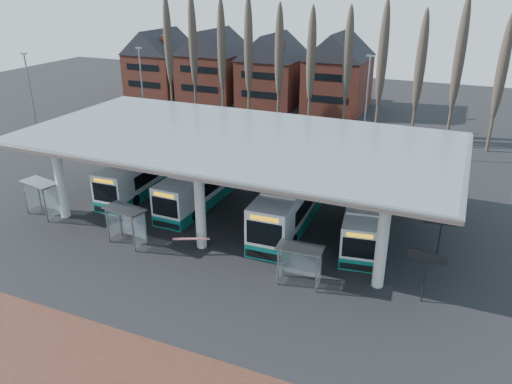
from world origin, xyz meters
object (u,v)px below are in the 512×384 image
at_px(bus_3, 364,215).
at_px(shelter_1, 127,217).
at_px(bus_1, 205,183).
at_px(bus_2, 294,199).
at_px(shelter_2, 300,256).
at_px(shelter_0, 42,191).
at_px(bus_0, 147,170).

xyz_separation_m(bus_3, shelter_1, (-14.63, -7.92, 0.55)).
xyz_separation_m(bus_1, bus_3, (13.26, -0.63, -0.10)).
bearing_deg(bus_3, bus_2, 171.51).
relative_size(bus_2, shelter_2, 4.64).
distance_m(bus_3, shelter_2, 8.27).
height_order(bus_1, shelter_0, bus_1).
relative_size(bus_3, shelter_2, 3.95).
bearing_deg(bus_1, bus_0, 176.58).
distance_m(bus_1, bus_3, 13.27).
bearing_deg(bus_1, bus_2, -3.50).
bearing_deg(bus_2, bus_1, 173.27).
relative_size(bus_0, shelter_1, 3.84).
xyz_separation_m(shelter_0, shelter_1, (8.75, -1.15, -0.05)).
bearing_deg(shelter_1, bus_0, 126.70).
xyz_separation_m(bus_0, bus_3, (19.21, -1.09, -0.14)).
xyz_separation_m(bus_0, shelter_2, (17.08, -9.07, 0.28)).
xyz_separation_m(bus_2, shelter_2, (3.19, -7.99, 0.15)).
relative_size(bus_0, bus_2, 0.92).
distance_m(shelter_0, shelter_1, 8.83).
bearing_deg(bus_2, shelter_2, -70.47).
distance_m(bus_1, bus_2, 7.97).
height_order(bus_1, bus_2, bus_2).
bearing_deg(bus_0, shelter_1, -65.55).
distance_m(bus_3, shelter_0, 24.35).
relative_size(bus_1, shelter_0, 3.60).
bearing_deg(shelter_2, bus_3, 71.56).
height_order(bus_1, bus_3, bus_1).
distance_m(bus_0, bus_1, 5.97).
xyz_separation_m(bus_0, shelter_1, (4.58, -9.01, 0.41)).
relative_size(bus_0, bus_3, 1.08).
distance_m(bus_0, shelter_1, 10.12).
xyz_separation_m(bus_2, bus_3, (5.31, -0.01, -0.27)).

